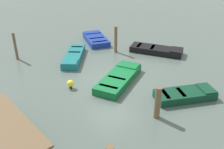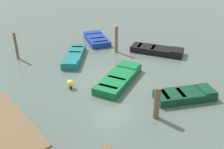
% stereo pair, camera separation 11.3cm
% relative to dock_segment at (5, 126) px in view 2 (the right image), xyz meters
% --- Properties ---
extents(ground_plane, '(80.00, 80.00, 0.00)m').
position_rel_dock_segment_xyz_m(ground_plane, '(1.74, -6.16, -0.82)').
color(ground_plane, '#4C5B56').
extents(dock_segment, '(4.46, 1.94, 0.95)m').
position_rel_dock_segment_xyz_m(dock_segment, '(0.00, 0.00, 0.00)').
color(dock_segment, brown).
rests_on(dock_segment, ground_plane).
extents(rowboat_teal, '(3.41, 3.02, 0.46)m').
position_rel_dock_segment_xyz_m(rowboat_teal, '(5.55, -5.83, -0.60)').
color(rowboat_teal, '#14666B').
rests_on(rowboat_teal, ground_plane).
extents(rowboat_dark_green, '(2.21, 3.13, 0.46)m').
position_rel_dock_segment_xyz_m(rowboat_dark_green, '(-1.92, -7.93, -0.60)').
color(rowboat_dark_green, '#0C3823').
rests_on(rowboat_dark_green, ground_plane).
extents(rowboat_blue, '(3.28, 2.28, 0.46)m').
position_rel_dock_segment_xyz_m(rowboat_blue, '(7.52, -8.86, -0.60)').
color(rowboat_blue, navy).
rests_on(rowboat_blue, ground_plane).
extents(rowboat_green, '(2.92, 3.88, 0.46)m').
position_rel_dock_segment_xyz_m(rowboat_green, '(1.36, -6.36, -0.60)').
color(rowboat_green, '#0F602D').
rests_on(rowboat_green, ground_plane).
extents(rowboat_black, '(3.67, 2.90, 0.46)m').
position_rel_dock_segment_xyz_m(rowboat_black, '(3.10, -11.05, -0.60)').
color(rowboat_black, black).
rests_on(rowboat_black, ground_plane).
extents(mooring_piling_mid_right, '(0.17, 0.17, 1.80)m').
position_rel_dock_segment_xyz_m(mooring_piling_mid_right, '(7.82, -2.84, 0.08)').
color(mooring_piling_mid_right, brown).
rests_on(mooring_piling_mid_right, ground_plane).
extents(mooring_piling_near_right, '(0.26, 0.26, 1.50)m').
position_rel_dock_segment_xyz_m(mooring_piling_near_right, '(-2.16, -5.71, -0.07)').
color(mooring_piling_near_right, brown).
rests_on(mooring_piling_near_right, ground_plane).
extents(mooring_piling_mid_left, '(0.21, 0.21, 1.86)m').
position_rel_dock_segment_xyz_m(mooring_piling_mid_left, '(4.91, -8.82, 0.11)').
color(mooring_piling_mid_left, brown).
rests_on(mooring_piling_mid_left, ground_plane).
extents(marker_buoy, '(0.36, 0.36, 0.48)m').
position_rel_dock_segment_xyz_m(marker_buoy, '(2.30, -3.85, -0.53)').
color(marker_buoy, '#262626').
rests_on(marker_buoy, ground_plane).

